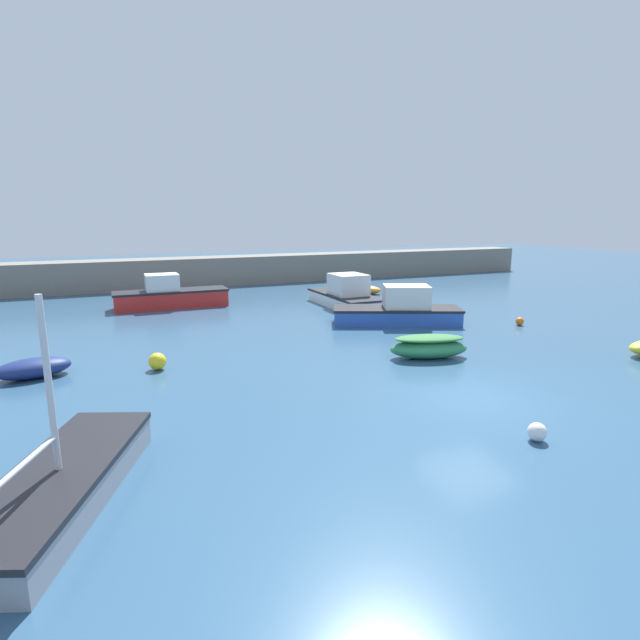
{
  "coord_description": "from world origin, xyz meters",
  "views": [
    {
      "loc": [
        -9.57,
        -10.93,
        5.24
      ],
      "look_at": [
        -0.74,
        9.57,
        0.52
      ],
      "focal_mm": 28.0,
      "sensor_mm": 36.0,
      "label": 1
    }
  ],
  "objects": [
    {
      "name": "sailboat_twin_hulled",
      "position": [
        -10.66,
        -1.39,
        0.37
      ],
      "size": [
        3.56,
        5.93,
        3.92
      ],
      "rotation": [
        0.0,
        0.0,
        1.19
      ],
      "color": "gray",
      "rests_on": "ground_plane"
    },
    {
      "name": "ground_plane",
      "position": [
        0.0,
        0.0,
        -0.1
      ],
      "size": [
        120.0,
        120.0,
        0.2
      ],
      "primitive_type": "cube",
      "color": "#2D5170"
    },
    {
      "name": "rowboat_with_red_cover",
      "position": [
        1.25,
        3.95,
        0.43
      ],
      "size": [
        3.14,
        1.97,
        0.86
      ],
      "rotation": [
        0.0,
        0.0,
        6.0
      ],
      "color": "#287A4C",
      "rests_on": "ground_plane"
    },
    {
      "name": "harbor_breakwater",
      "position": [
        0.0,
        26.97,
        1.06
      ],
      "size": [
        52.24,
        2.58,
        2.12
      ],
      "primitive_type": "cube",
      "color": "slate",
      "rests_on": "ground_plane"
    },
    {
      "name": "motorboat_grey_hull",
      "position": [
        -6.31,
        18.5,
        0.69
      ],
      "size": [
        6.36,
        1.85,
        1.94
      ],
      "rotation": [
        0.0,
        0.0,
        6.28
      ],
      "color": "red",
      "rests_on": "ground_plane"
    },
    {
      "name": "mooring_buoy_orange",
      "position": [
        8.61,
        6.87,
        0.19
      ],
      "size": [
        0.39,
        0.39,
        0.39
      ],
      "primitive_type": "sphere",
      "color": "orange",
      "rests_on": "ground_plane"
    },
    {
      "name": "dinghy_near_pier",
      "position": [
        -12.02,
        7.13,
        0.32
      ],
      "size": [
        2.49,
        1.62,
        0.65
      ],
      "rotation": [
        0.0,
        0.0,
        3.36
      ],
      "color": "navy",
      "rests_on": "ground_plane"
    },
    {
      "name": "cabin_cruiser_white",
      "position": [
        3.48,
        9.53,
        0.67
      ],
      "size": [
        6.44,
        4.3,
        1.88
      ],
      "rotation": [
        0.0,
        0.0,
        2.72
      ],
      "color": "#2D56B7",
      "rests_on": "ground_plane"
    },
    {
      "name": "mooring_buoy_yellow",
      "position": [
        -8.2,
        6.42,
        0.3
      ],
      "size": [
        0.59,
        0.59,
        0.59
      ],
      "primitive_type": "sphere",
      "color": "yellow",
      "rests_on": "ground_plane"
    },
    {
      "name": "mooring_buoy_white",
      "position": [
        -0.54,
        -2.91,
        0.22
      ],
      "size": [
        0.45,
        0.45,
        0.45
      ],
      "primitive_type": "sphere",
      "color": "white",
      "rests_on": "ground_plane"
    },
    {
      "name": "fishing_dinghy_green",
      "position": [
        6.53,
        18.55,
        0.28
      ],
      "size": [
        2.17,
        2.37,
        0.56
      ],
      "rotation": [
        0.0,
        0.0,
        5.36
      ],
      "color": "orange",
      "rests_on": "ground_plane"
    },
    {
      "name": "motorboat_with_cabin",
      "position": [
        3.12,
        14.72,
        0.67
      ],
      "size": [
        2.31,
        5.91,
        1.93
      ],
      "rotation": [
        0.0,
        0.0,
        1.58
      ],
      "color": "white",
      "rests_on": "ground_plane"
    }
  ]
}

